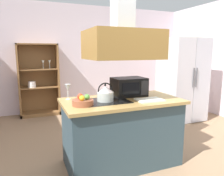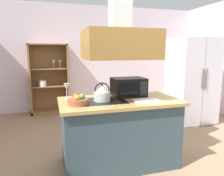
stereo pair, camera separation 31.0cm
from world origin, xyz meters
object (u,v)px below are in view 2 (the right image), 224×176
(cutting_board, at_px, (147,101))
(kettle, at_px, (102,93))
(microwave, at_px, (128,87))
(dish_cabinet, at_px, (50,83))
(wine_glass_on_counter, at_px, (67,87))
(fruit_bowl, at_px, (78,101))
(refrigerator, at_px, (192,81))

(cutting_board, bearing_deg, kettle, 161.29)
(kettle, relative_size, microwave, 0.52)
(dish_cabinet, relative_size, cutting_board, 5.03)
(cutting_board, xyz_separation_m, wine_glass_on_counter, (-0.97, 0.46, 0.14))
(cutting_board, bearing_deg, fruit_bowl, 174.79)
(dish_cabinet, distance_m, microwave, 2.87)
(dish_cabinet, distance_m, kettle, 2.92)
(cutting_board, distance_m, wine_glass_on_counter, 1.08)
(kettle, relative_size, wine_glass_on_counter, 1.16)
(refrigerator, bearing_deg, kettle, -151.11)
(refrigerator, height_order, wine_glass_on_counter, refrigerator)
(dish_cabinet, xyz_separation_m, wine_glass_on_counter, (0.23, -2.56, 0.29))
(kettle, height_order, wine_glass_on_counter, kettle)
(cutting_board, distance_m, fruit_bowl, 0.87)
(refrigerator, distance_m, fruit_bowl, 2.95)
(microwave, bearing_deg, dish_cabinet, 112.57)
(refrigerator, relative_size, microwave, 3.95)
(refrigerator, height_order, fruit_bowl, refrigerator)
(cutting_board, bearing_deg, microwave, 105.43)
(kettle, bearing_deg, wine_glass_on_counter, 146.73)
(microwave, bearing_deg, cutting_board, -74.57)
(kettle, relative_size, cutting_board, 0.70)
(refrigerator, xyz_separation_m, microwave, (-1.85, -1.06, 0.12))
(dish_cabinet, height_order, microwave, dish_cabinet)
(refrigerator, xyz_separation_m, fruit_bowl, (-2.61, -1.37, 0.04))
(dish_cabinet, distance_m, fruit_bowl, 2.97)
(wine_glass_on_counter, bearing_deg, microwave, -4.97)
(dish_cabinet, relative_size, wine_glass_on_counter, 8.30)
(refrigerator, bearing_deg, fruit_bowl, -152.32)
(dish_cabinet, relative_size, kettle, 7.16)
(refrigerator, relative_size, wine_glass_on_counter, 8.82)
(kettle, xyz_separation_m, wine_glass_on_counter, (-0.42, 0.28, 0.05))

